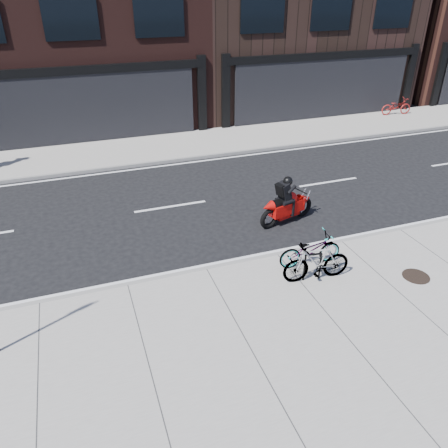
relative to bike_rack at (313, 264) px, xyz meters
name	(u,v)px	position (x,y,z in m)	size (l,w,h in m)	color
ground	(186,236)	(-2.29, 3.25, -0.57)	(120.00, 120.00, 0.00)	black
sidewalk_near	(252,354)	(-2.29, -1.75, -0.50)	(60.00, 6.00, 0.13)	gray
sidewalk_far	(140,149)	(-2.29, 11.00, -0.50)	(60.00, 3.50, 0.13)	gray
bike_rack	(313,264)	(0.00, 0.00, 0.00)	(0.44, 0.11, 0.75)	black
bicycle_front	(310,250)	(0.27, 0.59, 0.00)	(0.58, 1.67, 0.87)	gray
bicycle_rear	(317,262)	(0.09, -0.03, 0.07)	(0.48, 1.70, 1.02)	gray
motorcycle	(289,203)	(0.94, 3.08, 0.05)	(2.01, 0.80, 1.53)	black
bicycle_far	(396,106)	(11.86, 11.81, 0.00)	(0.59, 1.69, 0.89)	maroon
manhole_cover	(416,276)	(2.51, -0.78, -0.43)	(0.66, 0.66, 0.01)	black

